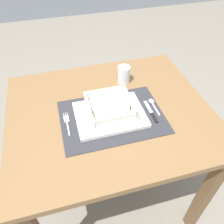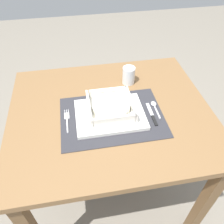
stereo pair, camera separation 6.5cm
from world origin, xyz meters
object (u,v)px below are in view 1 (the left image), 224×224
(porridge_bowl, at_px, (110,107))
(butter_knife, at_px, (152,113))
(spoon, at_px, (152,103))
(dining_table, at_px, (110,127))
(drinking_glass, at_px, (124,75))
(fork, at_px, (67,122))

(porridge_bowl, height_order, butter_knife, porridge_bowl)
(spoon, bearing_deg, butter_knife, -117.70)
(spoon, bearing_deg, dining_table, 174.36)
(dining_table, xyz_separation_m, spoon, (0.20, -0.01, 0.12))
(drinking_glass, bearing_deg, dining_table, -123.52)
(fork, bearing_deg, drinking_glass, 37.89)
(dining_table, bearing_deg, spoon, -3.05)
(dining_table, distance_m, porridge_bowl, 0.15)
(spoon, xyz_separation_m, butter_knife, (-0.03, -0.06, -0.00))
(fork, distance_m, butter_knife, 0.37)
(butter_knife, height_order, drinking_glass, drinking_glass)
(porridge_bowl, bearing_deg, spoon, 3.13)
(spoon, relative_size, drinking_glass, 1.25)
(spoon, height_order, butter_knife, spoon)
(dining_table, bearing_deg, fork, -172.72)
(porridge_bowl, height_order, spoon, porridge_bowl)
(dining_table, bearing_deg, drinking_glass, 56.48)
(porridge_bowl, relative_size, butter_knife, 1.37)
(butter_knife, bearing_deg, spoon, 61.93)
(dining_table, distance_m, butter_knife, 0.22)
(dining_table, height_order, porridge_bowl, porridge_bowl)
(porridge_bowl, relative_size, drinking_glass, 2.17)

